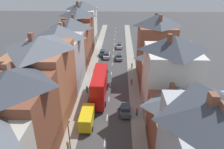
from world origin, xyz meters
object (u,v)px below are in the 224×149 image
object	(u,v)px
pedestrian_mid_left	(137,111)
pedestrian_mid_right	(87,89)
car_mid_black	(125,110)
car_mid_white	(119,46)
double_decker_bus_lead	(99,85)
pedestrian_near_right	(68,145)
pedestrian_far_left	(132,82)
car_near_blue	(119,57)
delivery_van	(87,117)
street_lamp	(70,138)
car_parked_left_b	(104,72)
car_parked_left_a	(107,55)
car_parked_right_a	(99,67)
pedestrian_far_right	(132,65)
car_far_grey	(103,53)

from	to	relation	value
pedestrian_mid_left	pedestrian_mid_right	size ratio (longest dim) A/B	1.00
car_mid_black	car_mid_white	bearing A→B (deg)	92.04
double_decker_bus_lead	pedestrian_mid_right	distance (m)	3.61
pedestrian_near_right	pedestrian_far_left	xyz separation A→B (m)	(9.54, 19.64, 0.00)
car_near_blue	pedestrian_mid_left	world-z (taller)	pedestrian_mid_left
delivery_van	street_lamp	bearing A→B (deg)	-99.38
car_mid_black	car_parked_left_b	xyz separation A→B (m)	(-4.90, 15.62, 0.00)
car_mid_white	pedestrian_mid_left	world-z (taller)	pedestrian_mid_left
car_parked_left_a	pedestrian_mid_right	bearing A→B (deg)	-97.50
car_parked_right_a	car_mid_black	size ratio (longest dim) A/B	0.99
pedestrian_mid_left	car_mid_white	bearing A→B (deg)	95.02
car_near_blue	car_mid_black	distance (m)	26.51
car_parked_right_a	street_lamp	distance (m)	29.13
car_parked_right_a	car_mid_white	xyz separation A→B (m)	(4.90, 17.67, 0.03)
pedestrian_mid_left	pedestrian_far_left	world-z (taller)	same
pedestrian_mid_right	double_decker_bus_lead	bearing A→B (deg)	-29.79
double_decker_bus_lead	car_near_blue	bearing A→B (deg)	80.38
car_mid_white	pedestrian_far_left	bearing A→B (deg)	-83.73
car_near_blue	delivery_van	world-z (taller)	delivery_van
double_decker_bus_lead	pedestrian_far_left	distance (m)	8.54
car_parked_left_a	car_mid_black	size ratio (longest dim) A/B	1.11
car_parked_left_b	pedestrian_near_right	size ratio (longest dim) A/B	2.75
double_decker_bus_lead	car_mid_white	size ratio (longest dim) A/B	2.76
car_mid_white	pedestrian_far_left	world-z (taller)	pedestrian_far_left
delivery_van	pedestrian_mid_left	bearing A→B (deg)	16.89
car_near_blue	pedestrian_mid_right	world-z (taller)	pedestrian_mid_right
car_mid_black	pedestrian_near_right	size ratio (longest dim) A/B	2.45
pedestrian_near_right	pedestrian_mid_right	bearing A→B (deg)	88.75
car_near_blue	delivery_van	bearing A→B (deg)	-99.38
car_parked_left_a	pedestrian_far_left	distance (m)	18.22
pedestrian_mid_left	pedestrian_far_right	distance (m)	20.36
car_parked_left_a	car_parked_right_a	xyz separation A→B (m)	(-1.30, -8.65, -0.05)
pedestrian_near_right	pedestrian_far_left	world-z (taller)	same
car_mid_white	car_far_grey	bearing A→B (deg)	-124.68
car_far_grey	pedestrian_far_left	bearing A→B (deg)	-67.75
car_parked_left_b	double_decker_bus_lead	bearing A→B (deg)	-90.05
car_parked_left_b	pedestrian_far_left	bearing A→B (deg)	-38.53
pedestrian_near_right	pedestrian_far_left	size ratio (longest dim) A/B	1.00
car_parked_left_a	pedestrian_near_right	distance (m)	36.81
car_parked_left_b	street_lamp	size ratio (longest dim) A/B	0.81
double_decker_bus_lead	car_far_grey	bearing A→B (deg)	93.05
pedestrian_near_right	pedestrian_mid_left	world-z (taller)	same
pedestrian_far_right	pedestrian_far_left	bearing A→B (deg)	-92.99
car_parked_left_a	pedestrian_mid_left	bearing A→B (deg)	-76.32
car_mid_white	pedestrian_near_right	size ratio (longest dim) A/B	2.43
car_parked_left_a	delivery_van	xyz separation A→B (m)	(-1.30, -30.70, 0.48)
car_near_blue	car_far_grey	size ratio (longest dim) A/B	1.15
car_near_blue	car_mid_black	world-z (taller)	car_mid_black
car_far_grey	pedestrian_mid_right	distance (m)	22.74
street_lamp	pedestrian_far_left	bearing A→B (deg)	66.63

